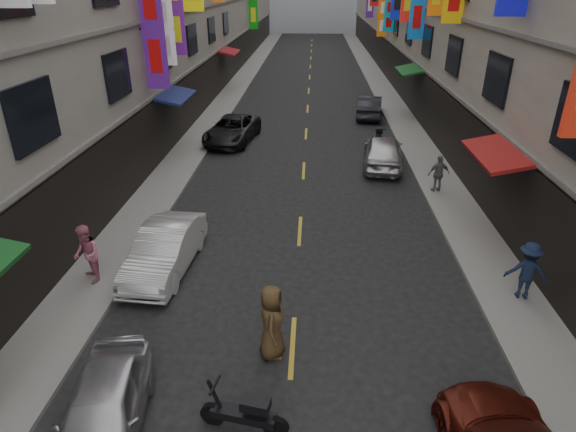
# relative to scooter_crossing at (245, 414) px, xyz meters

# --- Properties ---
(sidewalk_left) EXTENTS (2.00, 90.00, 0.12)m
(sidewalk_left) POSITION_rel_scooter_crossing_xyz_m (-5.19, 32.46, -0.38)
(sidewalk_left) COLOR slate
(sidewalk_left) RESTS_ON ground
(sidewalk_right) EXTENTS (2.00, 90.00, 0.12)m
(sidewalk_right) POSITION_rel_scooter_crossing_xyz_m (6.81, 32.46, -0.38)
(sidewalk_right) COLOR slate
(sidewalk_right) RESTS_ON ground
(street_awnings) EXTENTS (13.99, 35.20, 0.41)m
(street_awnings) POSITION_rel_scooter_crossing_xyz_m (-0.45, 16.46, 2.56)
(street_awnings) COLOR #16541E
(street_awnings) RESTS_ON ground
(lane_markings) EXTENTS (0.12, 80.20, 0.01)m
(lane_markings) POSITION_rel_scooter_crossing_xyz_m (0.81, 29.46, -0.44)
(lane_markings) COLOR gold
(lane_markings) RESTS_ON ground
(scooter_crossing) EXTENTS (1.79, 0.63, 1.14)m
(scooter_crossing) POSITION_rel_scooter_crossing_xyz_m (0.00, 0.00, 0.00)
(scooter_crossing) COLOR black
(scooter_crossing) RESTS_ON ground
(scooter_far_right) EXTENTS (0.50, 1.80, 1.14)m
(scooter_far_right) POSITION_rel_scooter_crossing_xyz_m (4.74, 18.46, 0.00)
(scooter_far_right) COLOR black
(scooter_far_right) RESTS_ON ground
(car_left_near) EXTENTS (2.10, 3.95, 1.28)m
(car_left_near) POSITION_rel_scooter_crossing_xyz_m (-2.67, -0.25, 0.20)
(car_left_near) COLOR silver
(car_left_near) RESTS_ON ground
(car_left_mid) EXTENTS (1.75, 4.27, 1.38)m
(car_left_mid) POSITION_rel_scooter_crossing_xyz_m (-3.19, 5.73, 0.25)
(car_left_mid) COLOR silver
(car_left_mid) RESTS_ON ground
(car_left_far) EXTENTS (2.89, 5.11, 1.35)m
(car_left_far) POSITION_rel_scooter_crossing_xyz_m (-3.19, 18.74, 0.23)
(car_left_far) COLOR black
(car_left_far) RESTS_ON ground
(car_right_mid) EXTENTS (2.28, 4.57, 1.50)m
(car_right_mid) POSITION_rel_scooter_crossing_xyz_m (4.52, 15.23, 0.31)
(car_right_mid) COLOR silver
(car_right_mid) RESTS_ON ground
(car_right_far) EXTENTS (2.00, 4.34, 1.38)m
(car_right_far) POSITION_rel_scooter_crossing_xyz_m (4.81, 24.40, 0.25)
(car_right_far) COLOR #24232B
(car_right_far) RESTS_ON ground
(pedestrian_lfar) EXTENTS (0.98, 1.04, 1.76)m
(pedestrian_lfar) POSITION_rel_scooter_crossing_xyz_m (-5.14, 4.82, 0.56)
(pedestrian_lfar) COLOR #C56880
(pedestrian_lfar) RESTS_ON sidewalk_left
(pedestrian_rnear) EXTENTS (1.17, 0.76, 1.67)m
(pedestrian_rnear) POSITION_rel_scooter_crossing_xyz_m (7.04, 4.68, 0.51)
(pedestrian_rnear) COLOR #141F38
(pedestrian_rnear) RESTS_ON sidewalk_right
(pedestrian_rfar) EXTENTS (0.99, 0.70, 1.53)m
(pedestrian_rfar) POSITION_rel_scooter_crossing_xyz_m (6.37, 12.04, 0.44)
(pedestrian_rfar) COLOR slate
(pedestrian_rfar) RESTS_ON sidewalk_right
(pedestrian_crossing) EXTENTS (0.65, 0.94, 1.89)m
(pedestrian_crossing) POSITION_rel_scooter_crossing_xyz_m (0.35, 2.16, 0.50)
(pedestrian_crossing) COLOR #4B361E
(pedestrian_crossing) RESTS_ON ground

